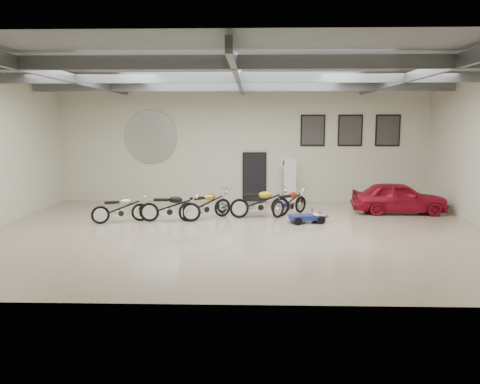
{
  "coord_description": "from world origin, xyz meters",
  "views": [
    {
      "loc": [
        0.43,
        -14.37,
        3.35
      ],
      "look_at": [
        0.0,
        1.2,
        1.1
      ],
      "focal_mm": 35.0,
      "sensor_mm": 36.0,
      "label": 1
    }
  ],
  "objects_px": {
    "banner_stand": "(290,181)",
    "motorcycle_black": "(170,206)",
    "motorcycle_gold": "(205,204)",
    "go_kart": "(310,215)",
    "motorcycle_red": "(290,202)",
    "motorcycle_yellow": "(260,202)",
    "vintage_car": "(399,198)",
    "motorcycle_silver": "(120,208)"
  },
  "relations": [
    {
      "from": "banner_stand",
      "to": "motorcycle_yellow",
      "type": "distance_m",
      "value": 3.4
    },
    {
      "from": "motorcycle_silver",
      "to": "vintage_car",
      "type": "relative_size",
      "value": 0.55
    },
    {
      "from": "motorcycle_gold",
      "to": "go_kart",
      "type": "relative_size",
      "value": 1.44
    },
    {
      "from": "motorcycle_yellow",
      "to": "motorcycle_red",
      "type": "relative_size",
      "value": 1.11
    },
    {
      "from": "motorcycle_yellow",
      "to": "banner_stand",
      "type": "bearing_deg",
      "value": 52.96
    },
    {
      "from": "banner_stand",
      "to": "go_kart",
      "type": "relative_size",
      "value": 1.31
    },
    {
      "from": "motorcycle_red",
      "to": "vintage_car",
      "type": "relative_size",
      "value": 0.56
    },
    {
      "from": "banner_stand",
      "to": "motorcycle_gold",
      "type": "distance_m",
      "value": 4.8
    },
    {
      "from": "banner_stand",
      "to": "motorcycle_yellow",
      "type": "bearing_deg",
      "value": -119.86
    },
    {
      "from": "motorcycle_yellow",
      "to": "motorcycle_red",
      "type": "height_order",
      "value": "motorcycle_yellow"
    },
    {
      "from": "go_kart",
      "to": "vintage_car",
      "type": "distance_m",
      "value": 4.07
    },
    {
      "from": "motorcycle_yellow",
      "to": "vintage_car",
      "type": "distance_m",
      "value": 5.39
    },
    {
      "from": "banner_stand",
      "to": "motorcycle_black",
      "type": "bearing_deg",
      "value": -144.93
    },
    {
      "from": "motorcycle_yellow",
      "to": "motorcycle_silver",
      "type": "bearing_deg",
      "value": 178.42
    },
    {
      "from": "banner_stand",
      "to": "go_kart",
      "type": "height_order",
      "value": "banner_stand"
    },
    {
      "from": "banner_stand",
      "to": "motorcycle_black",
      "type": "distance_m",
      "value": 5.99
    },
    {
      "from": "motorcycle_red",
      "to": "motorcycle_black",
      "type": "bearing_deg",
      "value": 148.85
    },
    {
      "from": "motorcycle_gold",
      "to": "motorcycle_yellow",
      "type": "xyz_separation_m",
      "value": [
        1.96,
        0.37,
        0.03
      ]
    },
    {
      "from": "banner_stand",
      "to": "vintage_car",
      "type": "distance_m",
      "value": 4.53
    },
    {
      "from": "banner_stand",
      "to": "motorcycle_silver",
      "type": "relative_size",
      "value": 0.98
    },
    {
      "from": "motorcycle_gold",
      "to": "motorcycle_black",
      "type": "bearing_deg",
      "value": 167.62
    },
    {
      "from": "motorcycle_gold",
      "to": "banner_stand",
      "type": "bearing_deg",
      "value": 10.56
    },
    {
      "from": "motorcycle_black",
      "to": "vintage_car",
      "type": "height_order",
      "value": "vintage_car"
    },
    {
      "from": "go_kart",
      "to": "vintage_car",
      "type": "xyz_separation_m",
      "value": [
        3.58,
        1.9,
        0.34
      ]
    },
    {
      "from": "banner_stand",
      "to": "motorcycle_red",
      "type": "height_order",
      "value": "banner_stand"
    },
    {
      "from": "motorcycle_silver",
      "to": "go_kart",
      "type": "height_order",
      "value": "motorcycle_silver"
    },
    {
      "from": "motorcycle_red",
      "to": "go_kart",
      "type": "height_order",
      "value": "motorcycle_red"
    },
    {
      "from": "motorcycle_black",
      "to": "go_kart",
      "type": "relative_size",
      "value": 1.43
    },
    {
      "from": "motorcycle_black",
      "to": "motorcycle_yellow",
      "type": "relative_size",
      "value": 0.94
    },
    {
      "from": "banner_stand",
      "to": "motorcycle_silver",
      "type": "xyz_separation_m",
      "value": [
        -6.15,
        -4.16,
        -0.45
      ]
    },
    {
      "from": "motorcycle_gold",
      "to": "vintage_car",
      "type": "bearing_deg",
      "value": -25.56
    },
    {
      "from": "motorcycle_silver",
      "to": "motorcycle_black",
      "type": "relative_size",
      "value": 0.93
    },
    {
      "from": "motorcycle_yellow",
      "to": "vintage_car",
      "type": "relative_size",
      "value": 0.63
    },
    {
      "from": "motorcycle_red",
      "to": "vintage_car",
      "type": "height_order",
      "value": "vintage_car"
    },
    {
      "from": "motorcycle_yellow",
      "to": "go_kart",
      "type": "xyz_separation_m",
      "value": [
        1.72,
        -0.93,
        -0.31
      ]
    },
    {
      "from": "motorcycle_silver",
      "to": "motorcycle_yellow",
      "type": "relative_size",
      "value": 0.88
    },
    {
      "from": "vintage_car",
      "to": "banner_stand",
      "type": "bearing_deg",
      "value": 64.03
    },
    {
      "from": "banner_stand",
      "to": "motorcycle_red",
      "type": "distance_m",
      "value": 2.72
    },
    {
      "from": "motorcycle_black",
      "to": "motorcycle_red",
      "type": "height_order",
      "value": "motorcycle_black"
    },
    {
      "from": "motorcycle_gold",
      "to": "motorcycle_red",
      "type": "bearing_deg",
      "value": -21.4
    },
    {
      "from": "banner_stand",
      "to": "vintage_car",
      "type": "bearing_deg",
      "value": -34.93
    },
    {
      "from": "motorcycle_gold",
      "to": "motorcycle_red",
      "type": "height_order",
      "value": "motorcycle_gold"
    }
  ]
}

